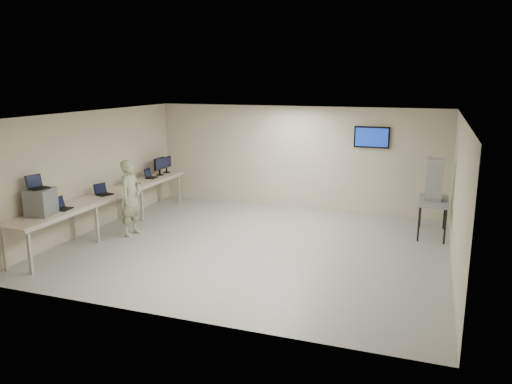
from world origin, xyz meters
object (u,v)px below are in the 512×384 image
(workbench, at_px, (110,196))
(side_table, at_px, (433,203))
(equipment_box, at_px, (41,202))
(soldier, at_px, (131,198))

(workbench, height_order, side_table, workbench)
(workbench, relative_size, equipment_box, 11.35)
(equipment_box, relative_size, side_table, 0.38)
(side_table, bearing_deg, soldier, -160.51)
(workbench, height_order, equipment_box, equipment_box)
(workbench, relative_size, side_table, 4.36)
(equipment_box, distance_m, soldier, 2.09)
(soldier, bearing_deg, side_table, -69.51)
(soldier, bearing_deg, workbench, 77.04)
(equipment_box, distance_m, side_table, 8.40)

